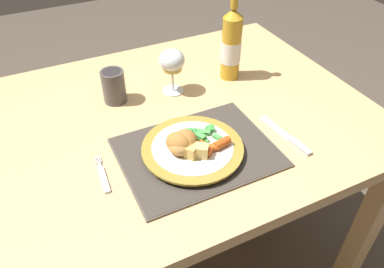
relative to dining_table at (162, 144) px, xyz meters
The scene contains 13 objects.
ground_plane 0.64m from the dining_table, ahead, with size 6.00×6.00×0.00m, color #4C4238.
dining_table is the anchor object (origin of this frame).
placemat 0.20m from the dining_table, 80.42° to the right, with size 0.38×0.29×0.01m.
dinner_plate 0.21m from the dining_table, 84.31° to the right, with size 0.25×0.25×0.02m.
breaded_croquettes 0.23m from the dining_table, 93.30° to the right, with size 0.09×0.09×0.05m.
green_beans_pile 0.20m from the dining_table, 70.92° to the right, with size 0.09×0.07×0.02m.
glazed_carrots 0.25m from the dining_table, 75.28° to the right, with size 0.09×0.06×0.02m.
fork 0.28m from the dining_table, 143.08° to the right, with size 0.02×0.12×0.01m.
table_knife 0.37m from the dining_table, 40.39° to the right, with size 0.04×0.19×0.01m.
wine_glass 0.24m from the dining_table, 51.27° to the left, with size 0.08×0.08×0.14m.
bottle 0.37m from the dining_table, 21.00° to the left, with size 0.06×0.06×0.29m.
roast_potatoes 0.25m from the dining_table, 87.30° to the right, with size 0.06×0.06×0.03m.
drinking_cup 0.22m from the dining_table, 121.81° to the left, with size 0.07×0.07×0.10m.
Camera 1 is at (-0.28, -0.79, 1.38)m, focal length 35.00 mm.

